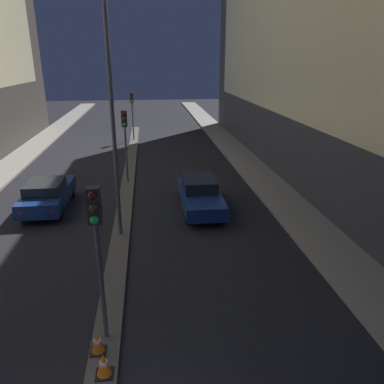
{
  "coord_description": "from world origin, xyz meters",
  "views": [
    {
      "loc": [
        1.32,
        -4.14,
        7.1
      ],
      "look_at": [
        3.49,
        14.19,
        0.5
      ],
      "focal_mm": 35.0,
      "sensor_mm": 36.0,
      "label": 1
    }
  ],
  "objects_px": {
    "traffic_cone_far": "(97,342)",
    "car_right_lane": "(200,194)",
    "street_lamp": "(110,78)",
    "car_left_lane": "(48,194)",
    "traffic_cone_near": "(104,364)",
    "traffic_light_far": "(132,105)",
    "traffic_light_near": "(97,231)",
    "traffic_light_mid": "(125,130)"
  },
  "relations": [
    {
      "from": "traffic_cone_far",
      "to": "car_left_lane",
      "type": "height_order",
      "value": "car_left_lane"
    },
    {
      "from": "traffic_light_far",
      "to": "car_left_lane",
      "type": "relative_size",
      "value": 0.91
    },
    {
      "from": "car_left_lane",
      "to": "car_right_lane",
      "type": "relative_size",
      "value": 0.96
    },
    {
      "from": "street_lamp",
      "to": "car_right_lane",
      "type": "distance_m",
      "value": 7.26
    },
    {
      "from": "traffic_light_mid",
      "to": "street_lamp",
      "type": "height_order",
      "value": "street_lamp"
    },
    {
      "from": "traffic_light_near",
      "to": "traffic_light_far",
      "type": "relative_size",
      "value": 1.0
    },
    {
      "from": "car_left_lane",
      "to": "car_right_lane",
      "type": "bearing_deg",
      "value": -7.33
    },
    {
      "from": "traffic_cone_far",
      "to": "car_right_lane",
      "type": "bearing_deg",
      "value": 67.46
    },
    {
      "from": "traffic_light_far",
      "to": "car_right_lane",
      "type": "xyz_separation_m",
      "value": [
        3.75,
        -17.08,
        -2.43
      ]
    },
    {
      "from": "car_left_lane",
      "to": "traffic_light_far",
      "type": "bearing_deg",
      "value": 76.9
    },
    {
      "from": "traffic_light_near",
      "to": "car_right_lane",
      "type": "bearing_deg",
      "value": 67.05
    },
    {
      "from": "traffic_cone_far",
      "to": "car_left_lane",
      "type": "distance_m",
      "value": 10.98
    },
    {
      "from": "traffic_light_near",
      "to": "traffic_light_mid",
      "type": "distance_m",
      "value": 13.39
    },
    {
      "from": "traffic_light_mid",
      "to": "traffic_light_near",
      "type": "bearing_deg",
      "value": -90.0
    },
    {
      "from": "street_lamp",
      "to": "traffic_cone_far",
      "type": "distance_m",
      "value": 9.11
    },
    {
      "from": "traffic_light_near",
      "to": "car_right_lane",
      "type": "xyz_separation_m",
      "value": [
        3.75,
        8.86,
        -2.43
      ]
    },
    {
      "from": "car_right_lane",
      "to": "traffic_light_mid",
      "type": "bearing_deg",
      "value": 129.64
    },
    {
      "from": "traffic_light_mid",
      "to": "street_lamp",
      "type": "xyz_separation_m",
      "value": [
        0.0,
        -7.1,
        3.23
      ]
    },
    {
      "from": "traffic_light_mid",
      "to": "street_lamp",
      "type": "bearing_deg",
      "value": -90.0
    },
    {
      "from": "traffic_light_near",
      "to": "traffic_light_mid",
      "type": "xyz_separation_m",
      "value": [
        0.0,
        13.39,
        0.0
      ]
    },
    {
      "from": "traffic_light_near",
      "to": "street_lamp",
      "type": "xyz_separation_m",
      "value": [
        0.0,
        6.29,
        3.23
      ]
    },
    {
      "from": "traffic_light_far",
      "to": "car_left_lane",
      "type": "xyz_separation_m",
      "value": [
        -3.75,
        -16.12,
        -2.44
      ]
    },
    {
      "from": "traffic_light_near",
      "to": "traffic_cone_near",
      "type": "height_order",
      "value": "traffic_light_near"
    },
    {
      "from": "traffic_light_near",
      "to": "traffic_cone_near",
      "type": "xyz_separation_m",
      "value": [
        0.08,
        -1.3,
        -2.8
      ]
    },
    {
      "from": "traffic_cone_near",
      "to": "traffic_cone_far",
      "type": "relative_size",
      "value": 1.02
    },
    {
      "from": "traffic_light_mid",
      "to": "traffic_light_far",
      "type": "bearing_deg",
      "value": 90.0
    },
    {
      "from": "traffic_light_far",
      "to": "car_right_lane",
      "type": "bearing_deg",
      "value": -77.61
    },
    {
      "from": "traffic_cone_near",
      "to": "traffic_cone_far",
      "type": "distance_m",
      "value": 0.8
    },
    {
      "from": "car_right_lane",
      "to": "street_lamp",
      "type": "bearing_deg",
      "value": -145.61
    },
    {
      "from": "street_lamp",
      "to": "car_right_lane",
      "type": "relative_size",
      "value": 2.01
    },
    {
      "from": "traffic_light_mid",
      "to": "car_right_lane",
      "type": "xyz_separation_m",
      "value": [
        3.75,
        -4.53,
        -2.43
      ]
    },
    {
      "from": "street_lamp",
      "to": "traffic_cone_near",
      "type": "bearing_deg",
      "value": -89.38
    },
    {
      "from": "traffic_light_far",
      "to": "car_right_lane",
      "type": "relative_size",
      "value": 0.87
    },
    {
      "from": "traffic_cone_far",
      "to": "car_right_lane",
      "type": "height_order",
      "value": "car_right_lane"
    },
    {
      "from": "car_left_lane",
      "to": "car_right_lane",
      "type": "distance_m",
      "value": 7.57
    },
    {
      "from": "traffic_light_far",
      "to": "car_left_lane",
      "type": "height_order",
      "value": "traffic_light_far"
    },
    {
      "from": "car_left_lane",
      "to": "traffic_light_near",
      "type": "bearing_deg",
      "value": -69.1
    },
    {
      "from": "street_lamp",
      "to": "traffic_light_mid",
      "type": "bearing_deg",
      "value": 90.0
    },
    {
      "from": "traffic_light_mid",
      "to": "car_right_lane",
      "type": "distance_m",
      "value": 6.36
    },
    {
      "from": "traffic_cone_near",
      "to": "traffic_cone_far",
      "type": "height_order",
      "value": "traffic_cone_near"
    },
    {
      "from": "traffic_light_mid",
      "to": "car_left_lane",
      "type": "bearing_deg",
      "value": -136.47
    },
    {
      "from": "traffic_cone_near",
      "to": "car_left_lane",
      "type": "xyz_separation_m",
      "value": [
        -3.83,
        11.12,
        0.36
      ]
    }
  ]
}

